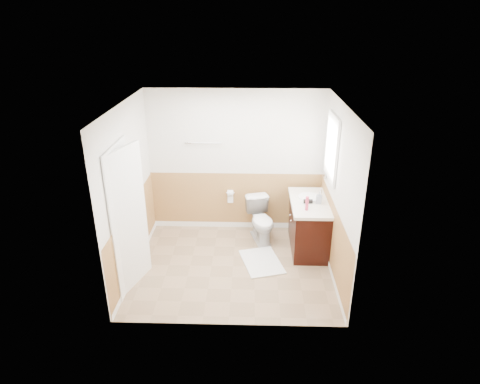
{
  "coord_description": "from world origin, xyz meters",
  "views": [
    {
      "loc": [
        0.27,
        -5.4,
        3.62
      ],
      "look_at": [
        0.1,
        0.25,
        1.15
      ],
      "focal_mm": 30.97,
      "sensor_mm": 36.0,
      "label": 1
    }
  ],
  "objects_px": {
    "toilet": "(261,220)",
    "soap_dispenser": "(319,198)",
    "lotion_bottle": "(307,203)",
    "vanity_cabinet": "(309,226)",
    "bath_mat": "(262,262)"
  },
  "relations": [
    {
      "from": "bath_mat",
      "to": "soap_dispenser",
      "type": "bearing_deg",
      "value": 24.64
    },
    {
      "from": "toilet",
      "to": "soap_dispenser",
      "type": "bearing_deg",
      "value": -35.8
    },
    {
      "from": "bath_mat",
      "to": "lotion_bottle",
      "type": "height_order",
      "value": "lotion_bottle"
    },
    {
      "from": "lotion_bottle",
      "to": "soap_dispenser",
      "type": "relative_size",
      "value": 1.13
    },
    {
      "from": "soap_dispenser",
      "to": "bath_mat",
      "type": "bearing_deg",
      "value": -155.36
    },
    {
      "from": "bath_mat",
      "to": "vanity_cabinet",
      "type": "bearing_deg",
      "value": 31.56
    },
    {
      "from": "toilet",
      "to": "lotion_bottle",
      "type": "xyz_separation_m",
      "value": [
        0.67,
        -0.57,
        0.6
      ]
    },
    {
      "from": "bath_mat",
      "to": "vanity_cabinet",
      "type": "height_order",
      "value": "vanity_cabinet"
    },
    {
      "from": "vanity_cabinet",
      "to": "soap_dispenser",
      "type": "relative_size",
      "value": 5.66
    },
    {
      "from": "bath_mat",
      "to": "lotion_bottle",
      "type": "xyz_separation_m",
      "value": [
        0.67,
        0.16,
        0.95
      ]
    },
    {
      "from": "toilet",
      "to": "vanity_cabinet",
      "type": "height_order",
      "value": "vanity_cabinet"
    },
    {
      "from": "lotion_bottle",
      "to": "vanity_cabinet",
      "type": "bearing_deg",
      "value": 72.39
    },
    {
      "from": "bath_mat",
      "to": "toilet",
      "type": "bearing_deg",
      "value": 90.0
    },
    {
      "from": "toilet",
      "to": "soap_dispenser",
      "type": "relative_size",
      "value": 3.73
    },
    {
      "from": "bath_mat",
      "to": "vanity_cabinet",
      "type": "relative_size",
      "value": 0.73
    }
  ]
}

